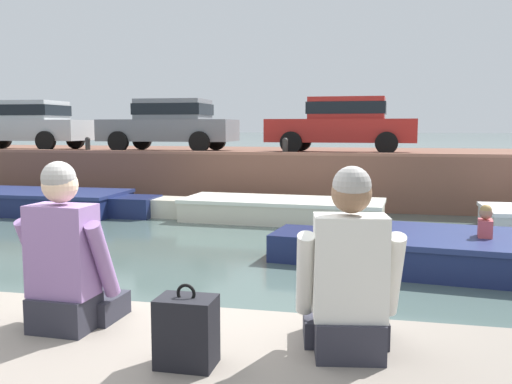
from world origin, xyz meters
The scene contains 14 objects.
ground_plane centered at (0.00, 5.49, 0.00)m, with size 400.00×400.00×0.00m, color #4C605B.
far_quay_wall centered at (0.00, 13.98, 0.71)m, with size 60.00×6.00×1.41m, color brown.
far_wall_coping centered at (0.00, 11.10, 1.45)m, with size 60.00×0.24×0.08m, color #925F4C.
boat_moored_west_navy centered at (-6.90, 9.19, 0.27)m, with size 5.81×2.00×0.55m.
boat_moored_central_cream centered at (-0.91, 9.25, 0.25)m, with size 5.46×1.91×0.51m.
car_leftmost_silver centered at (-9.74, 12.88, 2.26)m, with size 4.40×2.11×1.54m.
car_left_inner_grey centered at (-4.75, 12.88, 2.26)m, with size 4.02×1.97×1.54m.
car_centre_red centered at (0.41, 12.87, 2.26)m, with size 4.14×1.98×1.54m.
mooring_bollard_west centered at (-6.60, 11.23, 1.65)m, with size 0.15×0.15×0.44m.
mooring_bollard_mid centered at (-0.97, 11.23, 1.65)m, with size 0.15×0.15×0.44m.
person_seated_right centered at (-0.22, -0.53, 1.36)m, with size 0.54×0.53×0.97m.
person_seated_middle centered at (1.37, -0.56, 1.36)m, with size 0.57×0.58×0.97m.
bottle_drink centered at (-0.12, -0.60, 1.08)m, with size 0.06×0.06×0.20m.
backpack_on_ledge centered at (0.62, -0.88, 1.16)m, with size 0.28×0.24×0.41m.
Camera 1 is at (1.53, -3.41, 2.14)m, focal length 40.00 mm.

